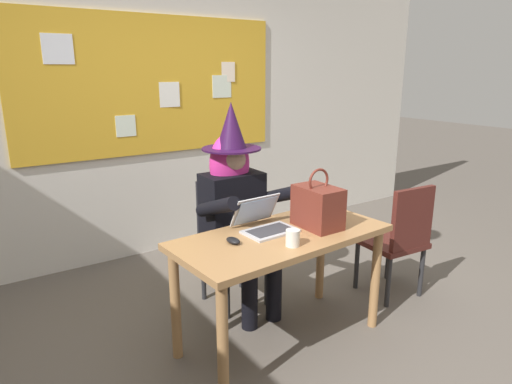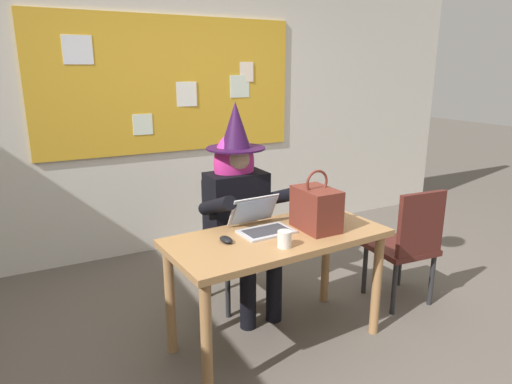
# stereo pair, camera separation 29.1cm
# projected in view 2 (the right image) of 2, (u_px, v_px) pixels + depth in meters

# --- Properties ---
(ground_plane) EXTENTS (24.00, 24.00, 0.00)m
(ground_plane) POSITION_uv_depth(u_px,v_px,m) (282.00, 353.00, 2.78)
(ground_plane) COLOR #5B544C
(wall_back_bulletin) EXTENTS (6.77, 2.09, 2.89)m
(wall_back_bulletin) POSITION_uv_depth(u_px,v_px,m) (170.00, 96.00, 4.13)
(wall_back_bulletin) COLOR silver
(wall_back_bulletin) RESTS_ON ground
(desk_main) EXTENTS (1.37, 0.71, 0.73)m
(desk_main) POSITION_uv_depth(u_px,v_px,m) (278.00, 251.00, 2.74)
(desk_main) COLOR #A37547
(desk_main) RESTS_ON ground
(chair_at_desk) EXTENTS (0.43, 0.43, 0.92)m
(chair_at_desk) POSITION_uv_depth(u_px,v_px,m) (233.00, 233.00, 3.35)
(chair_at_desk) COLOR black
(chair_at_desk) RESTS_ON ground
(person_costumed) EXTENTS (0.59, 0.67, 1.48)m
(person_costumed) POSITION_uv_depth(u_px,v_px,m) (240.00, 199.00, 3.17)
(person_costumed) COLOR black
(person_costumed) RESTS_ON ground
(laptop) EXTENTS (0.34, 0.33, 0.20)m
(laptop) POSITION_uv_depth(u_px,v_px,m) (261.00, 223.00, 2.78)
(laptop) COLOR #B7B7BC
(laptop) RESTS_ON desk_main
(computer_mouse) EXTENTS (0.07, 0.11, 0.03)m
(computer_mouse) POSITION_uv_depth(u_px,v_px,m) (226.00, 240.00, 2.58)
(computer_mouse) COLOR black
(computer_mouse) RESTS_ON desk_main
(handbag) EXTENTS (0.20, 0.30, 0.38)m
(handbag) POSITION_uv_depth(u_px,v_px,m) (316.00, 208.00, 2.77)
(handbag) COLOR maroon
(handbag) RESTS_ON desk_main
(coffee_mug) EXTENTS (0.08, 0.08, 0.09)m
(coffee_mug) POSITION_uv_depth(u_px,v_px,m) (284.00, 239.00, 2.51)
(coffee_mug) COLOR silver
(coffee_mug) RESTS_ON desk_main
(chair_extra_corner) EXTENTS (0.45, 0.45, 0.89)m
(chair_extra_corner) POSITION_uv_depth(u_px,v_px,m) (408.00, 242.00, 3.25)
(chair_extra_corner) COLOR #4C1E19
(chair_extra_corner) RESTS_ON ground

